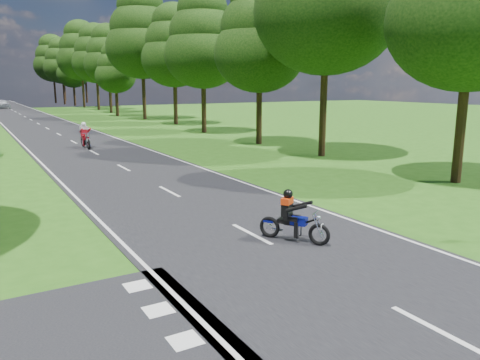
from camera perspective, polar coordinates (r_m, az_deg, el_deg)
ground at (r=11.43m, az=6.76°, el=-9.36°), size 160.00×160.00×0.00m
main_road at (r=58.97m, az=-24.13°, el=6.70°), size 7.00×140.00×0.02m
road_markings at (r=57.09m, az=-24.05°, el=6.59°), size 7.40×140.00×0.01m
treeline at (r=69.11m, az=-24.50°, el=14.12°), size 40.00×115.35×14.78m
rider_near_blue at (r=12.28m, az=6.62°, el=-4.35°), size 1.35×1.71×1.39m
rider_far_red at (r=31.67m, az=-18.38°, el=5.22°), size 0.67×1.99×1.66m
distant_car at (r=88.83m, az=-27.00°, el=8.28°), size 2.59×4.67×1.50m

